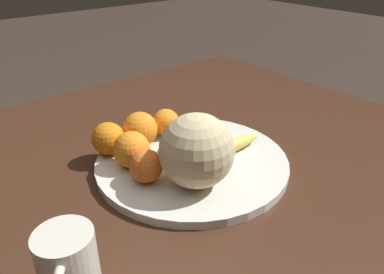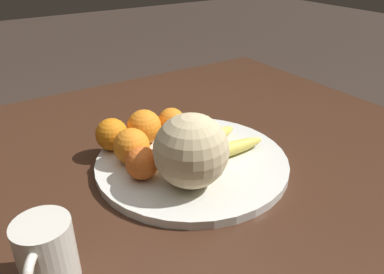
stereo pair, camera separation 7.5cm
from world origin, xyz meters
name	(u,v)px [view 1 (the left image)]	position (x,y,z in m)	size (l,w,h in m)	color
kitchen_table	(172,196)	(0.00, 0.00, 0.62)	(1.30, 1.06, 0.71)	#3D2316
fruit_bowl	(192,161)	(-0.03, 0.04, 0.72)	(0.40, 0.40, 0.02)	silver
melon	(197,151)	(0.02, 0.11, 0.79)	(0.14, 0.14, 0.14)	beige
banana_bunch	(200,141)	(-0.07, 0.01, 0.74)	(0.22, 0.19, 0.03)	#473819
orange_front_left	(132,150)	(0.08, -0.02, 0.76)	(0.07, 0.07, 0.07)	orange
orange_front_right	(140,129)	(0.02, -0.08, 0.76)	(0.08, 0.08, 0.08)	orange
orange_mid_center	(166,122)	(-0.05, -0.08, 0.76)	(0.06, 0.06, 0.06)	orange
orange_back_left	(146,166)	(0.09, 0.04, 0.76)	(0.06, 0.06, 0.06)	orange
orange_back_right	(108,139)	(0.09, -0.09, 0.76)	(0.07, 0.07, 0.07)	orange
produce_tag	(172,155)	(0.00, 0.00, 0.73)	(0.08, 0.05, 0.00)	white
ceramic_mug	(68,266)	(0.30, 0.18, 0.76)	(0.08, 0.11, 0.10)	beige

